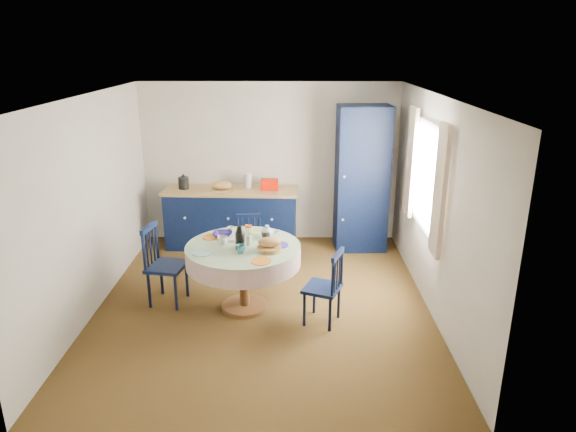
{
  "coord_description": "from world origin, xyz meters",
  "views": [
    {
      "loc": [
        0.34,
        -5.66,
        3.05
      ],
      "look_at": [
        0.3,
        0.2,
        1.06
      ],
      "focal_mm": 32.0,
      "sensor_mm": 36.0,
      "label": 1
    }
  ],
  "objects_px": {
    "mug_c": "(266,235)",
    "mug_b": "(241,249)",
    "pantry_cabinet": "(362,179)",
    "chair_far": "(249,245)",
    "dining_table": "(244,256)",
    "chair_left": "(163,264)",
    "mug_a": "(223,241)",
    "chair_right": "(326,287)",
    "mug_d": "(231,230)",
    "kitchen_counter": "(231,217)",
    "cobalt_bowl": "(223,235)"
  },
  "relations": [
    {
      "from": "dining_table",
      "to": "chair_far",
      "type": "height_order",
      "value": "dining_table"
    },
    {
      "from": "chair_right",
      "to": "mug_b",
      "type": "bearing_deg",
      "value": -73.74
    },
    {
      "from": "chair_left",
      "to": "mug_b",
      "type": "xyz_separation_m",
      "value": [
        0.98,
        -0.38,
        0.36
      ]
    },
    {
      "from": "mug_b",
      "to": "dining_table",
      "type": "bearing_deg",
      "value": 86.07
    },
    {
      "from": "kitchen_counter",
      "to": "mug_a",
      "type": "relative_size",
      "value": 16.51
    },
    {
      "from": "mug_b",
      "to": "mug_d",
      "type": "distance_m",
      "value": 0.65
    },
    {
      "from": "dining_table",
      "to": "mug_c",
      "type": "relative_size",
      "value": 11.6
    },
    {
      "from": "mug_a",
      "to": "mug_c",
      "type": "distance_m",
      "value": 0.54
    },
    {
      "from": "kitchen_counter",
      "to": "pantry_cabinet",
      "type": "relative_size",
      "value": 0.95
    },
    {
      "from": "mug_c",
      "to": "mug_b",
      "type": "bearing_deg",
      "value": -120.41
    },
    {
      "from": "mug_c",
      "to": "kitchen_counter",
      "type": "bearing_deg",
      "value": 109.48
    },
    {
      "from": "chair_right",
      "to": "mug_c",
      "type": "bearing_deg",
      "value": -106.68
    },
    {
      "from": "mug_a",
      "to": "mug_c",
      "type": "height_order",
      "value": "mug_a"
    },
    {
      "from": "pantry_cabinet",
      "to": "dining_table",
      "type": "bearing_deg",
      "value": -131.03
    },
    {
      "from": "kitchen_counter",
      "to": "cobalt_bowl",
      "type": "xyz_separation_m",
      "value": [
        0.1,
        -1.76,
        0.37
      ]
    },
    {
      "from": "cobalt_bowl",
      "to": "chair_far",
      "type": "bearing_deg",
      "value": 70.66
    },
    {
      "from": "pantry_cabinet",
      "to": "chair_right",
      "type": "distance_m",
      "value": 2.49
    },
    {
      "from": "chair_left",
      "to": "cobalt_bowl",
      "type": "height_order",
      "value": "chair_left"
    },
    {
      "from": "chair_left",
      "to": "chair_far",
      "type": "relative_size",
      "value": 1.2
    },
    {
      "from": "mug_b",
      "to": "cobalt_bowl",
      "type": "xyz_separation_m",
      "value": [
        -0.27,
        0.5,
        -0.02
      ]
    },
    {
      "from": "mug_b",
      "to": "chair_far",
      "type": "bearing_deg",
      "value": 90.68
    },
    {
      "from": "pantry_cabinet",
      "to": "cobalt_bowl",
      "type": "relative_size",
      "value": 9.3
    },
    {
      "from": "mug_d",
      "to": "cobalt_bowl",
      "type": "height_order",
      "value": "mug_d"
    },
    {
      "from": "pantry_cabinet",
      "to": "kitchen_counter",
      "type": "bearing_deg",
      "value": 176.61
    },
    {
      "from": "pantry_cabinet",
      "to": "chair_far",
      "type": "bearing_deg",
      "value": -150.9
    },
    {
      "from": "chair_left",
      "to": "cobalt_bowl",
      "type": "bearing_deg",
      "value": -70.84
    },
    {
      "from": "dining_table",
      "to": "mug_c",
      "type": "height_order",
      "value": "dining_table"
    },
    {
      "from": "kitchen_counter",
      "to": "mug_d",
      "type": "relative_size",
      "value": 22.66
    },
    {
      "from": "chair_right",
      "to": "chair_far",
      "type": "bearing_deg",
      "value": -121.37
    },
    {
      "from": "dining_table",
      "to": "mug_a",
      "type": "distance_m",
      "value": 0.31
    },
    {
      "from": "kitchen_counter",
      "to": "pantry_cabinet",
      "type": "distance_m",
      "value": 2.09
    },
    {
      "from": "chair_far",
      "to": "mug_a",
      "type": "height_order",
      "value": "mug_a"
    },
    {
      "from": "mug_b",
      "to": "mug_c",
      "type": "relative_size",
      "value": 0.9
    },
    {
      "from": "kitchen_counter",
      "to": "chair_right",
      "type": "xyz_separation_m",
      "value": [
        1.32,
        -2.36,
        -0.02
      ]
    },
    {
      "from": "chair_right",
      "to": "mug_d",
      "type": "relative_size",
      "value": 9.7
    },
    {
      "from": "mug_b",
      "to": "mug_d",
      "type": "bearing_deg",
      "value": 105.89
    },
    {
      "from": "pantry_cabinet",
      "to": "chair_left",
      "type": "distance_m",
      "value": 3.24
    },
    {
      "from": "chair_left",
      "to": "mug_c",
      "type": "xyz_separation_m",
      "value": [
        1.25,
        0.07,
        0.36
      ]
    },
    {
      "from": "mug_a",
      "to": "cobalt_bowl",
      "type": "xyz_separation_m",
      "value": [
        -0.03,
        0.25,
        -0.02
      ]
    },
    {
      "from": "chair_left",
      "to": "chair_far",
      "type": "bearing_deg",
      "value": -39.32
    },
    {
      "from": "chair_left",
      "to": "mug_b",
      "type": "distance_m",
      "value": 1.12
    },
    {
      "from": "pantry_cabinet",
      "to": "chair_far",
      "type": "height_order",
      "value": "pantry_cabinet"
    },
    {
      "from": "pantry_cabinet",
      "to": "mug_a",
      "type": "relative_size",
      "value": 17.44
    },
    {
      "from": "cobalt_bowl",
      "to": "chair_right",
      "type": "bearing_deg",
      "value": -26.26
    },
    {
      "from": "chair_right",
      "to": "cobalt_bowl",
      "type": "xyz_separation_m",
      "value": [
        -1.22,
        0.6,
        0.39
      ]
    },
    {
      "from": "mug_c",
      "to": "mug_a",
      "type": "bearing_deg",
      "value": -158.19
    },
    {
      "from": "kitchen_counter",
      "to": "chair_left",
      "type": "height_order",
      "value": "kitchen_counter"
    },
    {
      "from": "chair_right",
      "to": "mug_a",
      "type": "height_order",
      "value": "mug_a"
    },
    {
      "from": "cobalt_bowl",
      "to": "dining_table",
      "type": "bearing_deg",
      "value": -44.61
    },
    {
      "from": "dining_table",
      "to": "chair_right",
      "type": "bearing_deg",
      "value": -19.04
    }
  ]
}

